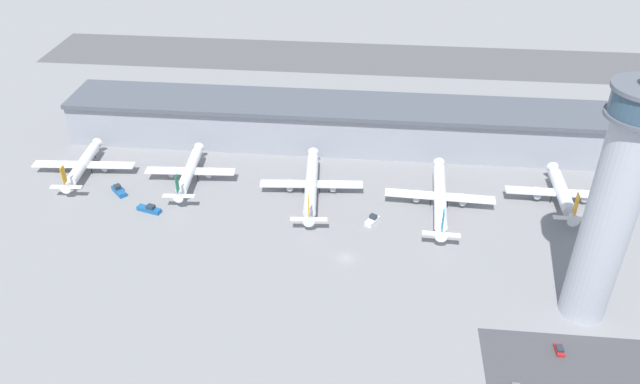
# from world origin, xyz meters

# --- Properties ---
(ground_plane) EXTENTS (1000.00, 1000.00, 0.00)m
(ground_plane) POSITION_xyz_m (0.00, 0.00, 0.00)
(ground_plane) COLOR gray
(terminal_building) EXTENTS (223.25, 25.00, 17.61)m
(terminal_building) POSITION_xyz_m (0.00, 70.00, 8.90)
(terminal_building) COLOR #9399A3
(terminal_building) RESTS_ON ground
(runway_strip) EXTENTS (334.88, 44.00, 0.01)m
(runway_strip) POSITION_xyz_m (0.00, 162.57, 0.00)
(runway_strip) COLOR #515154
(runway_strip) RESTS_ON ground
(control_tower) EXTENTS (15.85, 15.85, 69.90)m
(control_tower) POSITION_xyz_m (64.38, -15.63, 34.82)
(control_tower) COLOR #ADB2BC
(control_tower) RESTS_ON ground
(airplane_gate_alpha) EXTENTS (36.95, 33.32, 12.07)m
(airplane_gate_alpha) POSITION_xyz_m (-97.66, 38.61, 3.88)
(airplane_gate_alpha) COLOR white
(airplane_gate_alpha) RESTS_ON ground
(airplane_gate_bravo) EXTENTS (31.89, 35.07, 12.48)m
(airplane_gate_bravo) POSITION_xyz_m (-57.82, 37.24, 4.40)
(airplane_gate_bravo) COLOR white
(airplane_gate_bravo) RESTS_ON ground
(airplane_gate_charlie) EXTENTS (35.55, 44.49, 12.77)m
(airplane_gate_charlie) POSITION_xyz_m (-14.18, 33.71, 3.94)
(airplane_gate_charlie) COLOR silver
(airplane_gate_charlie) RESTS_ON ground
(airplane_gate_delta) EXTENTS (36.47, 44.89, 13.02)m
(airplane_gate_delta) POSITION_xyz_m (29.18, 29.88, 4.30)
(airplane_gate_delta) COLOR white
(airplane_gate_delta) RESTS_ON ground
(airplane_gate_echo) EXTENTS (36.71, 33.04, 13.62)m
(airplane_gate_echo) POSITION_xyz_m (69.91, 36.20, 4.40)
(airplane_gate_echo) COLOR silver
(airplane_gate_echo) RESTS_ON ground
(service_truck_catering) EXTENTS (6.89, 6.95, 2.93)m
(service_truck_catering) POSITION_xyz_m (-80.53, 27.46, 1.02)
(service_truck_catering) COLOR black
(service_truck_catering) RESTS_ON ground
(service_truck_fuel) EXTENTS (8.66, 4.55, 2.58)m
(service_truck_fuel) POSITION_xyz_m (-66.36, 17.77, 0.89)
(service_truck_fuel) COLOR black
(service_truck_fuel) RESTS_ON ground
(service_truck_baggage) EXTENTS (4.93, 6.11, 2.78)m
(service_truck_baggage) POSITION_xyz_m (7.34, 18.76, 0.96)
(service_truck_baggage) COLOR black
(service_truck_baggage) RESTS_ON ground
(car_navy_sedan) EXTENTS (2.09, 4.12, 1.57)m
(car_navy_sedan) POSITION_xyz_m (55.37, -31.26, 0.61)
(car_navy_sedan) COLOR black
(car_navy_sedan) RESTS_ON ground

